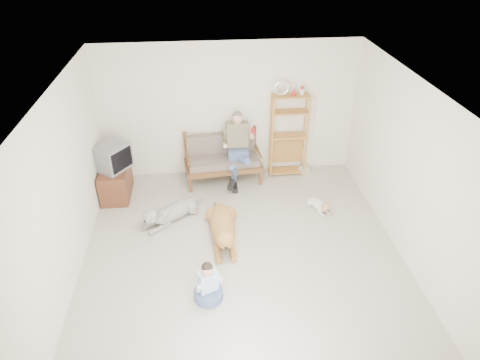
{
  "coord_description": "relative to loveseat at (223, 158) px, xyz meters",
  "views": [
    {
      "loc": [
        -0.54,
        -5.03,
        4.61
      ],
      "look_at": [
        0.05,
        1.0,
        0.84
      ],
      "focal_mm": 32.0,
      "sensor_mm": 36.0,
      "label": 1
    }
  ],
  "objects": [
    {
      "name": "wall_back",
      "position": [
        0.16,
        0.31,
        0.86
      ],
      "size": [
        5.0,
        0.0,
        5.0
      ],
      "primitive_type": "plane",
      "rotation": [
        1.57,
        0.0,
        0.0
      ],
      "color": "silver",
      "rests_on": "ground"
    },
    {
      "name": "wall_right",
      "position": [
        2.66,
        -2.44,
        0.86
      ],
      "size": [
        0.0,
        5.5,
        5.5
      ],
      "primitive_type": "plane",
      "rotation": [
        1.57,
        0.0,
        -1.57
      ],
      "color": "silver",
      "rests_on": "ground"
    },
    {
      "name": "child",
      "position": [
        -0.41,
        -3.2,
        -0.25
      ],
      "size": [
        0.41,
        0.41,
        0.65
      ],
      "rotation": [
        0.0,
        0.0,
        0.39
      ],
      "color": "slate",
      "rests_on": "ground"
    },
    {
      "name": "shaggy_dog",
      "position": [
        -1.02,
        -1.32,
        -0.32
      ],
      "size": [
        1.08,
        0.97,
        0.41
      ],
      "rotation": [
        0.0,
        0.0,
        -0.89
      ],
      "color": "silver",
      "rests_on": "ground"
    },
    {
      "name": "crt_tv",
      "position": [
        -2.04,
        -0.42,
        0.35
      ],
      "size": [
        0.71,
        0.73,
        0.48
      ],
      "rotation": [
        0.0,
        0.0,
        -0.62
      ],
      "color": "slate",
      "rests_on": "tv_stand"
    },
    {
      "name": "etagere",
      "position": [
        1.33,
        0.11,
        0.39
      ],
      "size": [
        0.76,
        0.33,
        2.0
      ],
      "color": "#B68639",
      "rests_on": "ground"
    },
    {
      "name": "floor",
      "position": [
        0.16,
        -2.44,
        -0.49
      ],
      "size": [
        5.5,
        5.5,
        0.0
      ],
      "primitive_type": "plane",
      "color": "beige",
      "rests_on": "ground"
    },
    {
      "name": "book_stack",
      "position": [
        1.7,
        0.06,
        -0.42
      ],
      "size": [
        0.25,
        0.22,
        0.13
      ],
      "primitive_type": "cube",
      "rotation": [
        0.0,
        0.0,
        0.43
      ],
      "color": "white",
      "rests_on": "ground"
    },
    {
      "name": "tv_stand",
      "position": [
        -2.07,
        -0.41,
        -0.19
      ],
      "size": [
        0.51,
        0.9,
        0.6
      ],
      "rotation": [
        0.0,
        0.0,
        0.01
      ],
      "color": "brown",
      "rests_on": "ground"
    },
    {
      "name": "ceiling",
      "position": [
        0.16,
        -2.44,
        2.21
      ],
      "size": [
        5.5,
        5.5,
        0.0
      ],
      "primitive_type": "plane",
      "rotation": [
        3.14,
        0.0,
        0.0
      ],
      "color": "white",
      "rests_on": "ground"
    },
    {
      "name": "terrier",
      "position": [
        1.69,
        -1.29,
        -0.38
      ],
      "size": [
        0.33,
        0.65,
        0.25
      ],
      "rotation": [
        0.0,
        0.0,
        0.34
      ],
      "color": "white",
      "rests_on": "ground"
    },
    {
      "name": "man",
      "position": [
        0.27,
        -0.19,
        0.18
      ],
      "size": [
        0.55,
        0.79,
        1.27
      ],
      "color": "slate",
      "rests_on": "loveseat"
    },
    {
      "name": "wall_left",
      "position": [
        -2.34,
        -2.44,
        0.86
      ],
      "size": [
        0.0,
        5.5,
        5.5
      ],
      "primitive_type": "plane",
      "rotation": [
        1.57,
        0.0,
        1.57
      ],
      "color": "silver",
      "rests_on": "ground"
    },
    {
      "name": "wall_front",
      "position": [
        0.16,
        -5.19,
        0.86
      ],
      "size": [
        5.0,
        0.0,
        5.0
      ],
      "primitive_type": "plane",
      "rotation": [
        -1.57,
        0.0,
        0.0
      ],
      "color": "silver",
      "rests_on": "ground"
    },
    {
      "name": "wall_outlet",
      "position": [
        -1.09,
        0.3,
        -0.19
      ],
      "size": [
        0.12,
        0.02,
        0.08
      ],
      "primitive_type": "cube",
      "color": "white",
      "rests_on": "ground"
    },
    {
      "name": "golden_retriever",
      "position": [
        -0.13,
        -1.9,
        -0.28
      ],
      "size": [
        0.43,
        1.65,
        0.5
      ],
      "rotation": [
        0.0,
        0.0,
        0.02
      ],
      "color": "#AA7E3B",
      "rests_on": "ground"
    },
    {
      "name": "loveseat",
      "position": [
        0.0,
        0.0,
        0.0
      ],
      "size": [
        1.56,
        0.85,
        0.95
      ],
      "rotation": [
        0.0,
        0.0,
        0.1
      ],
      "color": "brown",
      "rests_on": "ground"
    }
  ]
}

